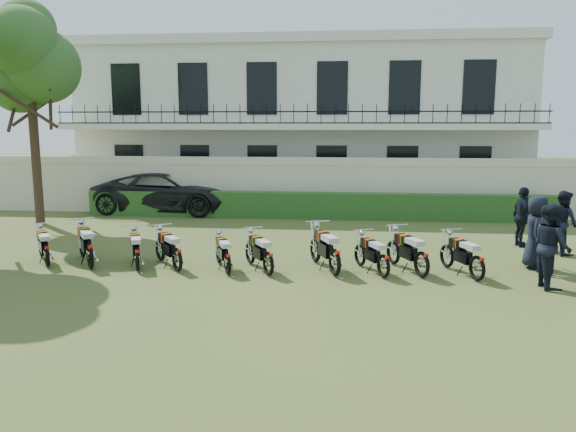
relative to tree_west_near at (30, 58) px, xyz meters
name	(u,v)px	position (x,y,z in m)	size (l,w,h in m)	color
ground	(263,263)	(8.96, -5.00, -5.89)	(100.00, 100.00, 0.00)	#3A5421
perimeter_wall	(292,186)	(8.96, 3.00, -4.72)	(30.00, 0.35, 2.30)	beige
hedge	(316,206)	(9.96, 2.20, -5.39)	(18.00, 0.60, 1.00)	#1C4D1B
building	(304,122)	(8.96, 8.96, -2.18)	(20.40, 9.60, 7.40)	white
tree_west_near	(30,58)	(0.00, 0.00, 0.00)	(3.40, 3.20, 7.90)	#473323
motorcycle_0	(46,250)	(3.58, -6.04, -5.44)	(1.11, 1.49, 0.97)	black
motorcycle_1	(90,250)	(4.77, -6.13, -5.38)	(1.21, 1.75, 1.11)	black
motorcycle_2	(137,254)	(6.01, -6.19, -5.44)	(0.84, 1.66, 0.97)	black
motorcycle_3	(177,254)	(7.01, -6.15, -5.42)	(1.20, 1.54, 1.01)	black
motorcycle_4	(227,258)	(8.30, -6.30, -5.46)	(0.80, 1.60, 0.93)	black
motorcycle_5	(268,258)	(9.29, -6.29, -5.43)	(0.99, 1.63, 1.00)	black
motorcycle_6	(335,256)	(10.87, -6.15, -5.37)	(0.95, 1.96, 1.13)	black
motorcycle_7	(384,260)	(12.02, -6.20, -5.44)	(0.88, 1.65, 0.97)	black
motorcycle_8	(422,258)	(12.92, -6.08, -5.39)	(0.96, 1.83, 1.08)	black
motorcycle_9	(477,262)	(14.16, -6.25, -5.42)	(0.85, 1.78, 1.02)	black
suv	(168,192)	(3.77, 3.16, -5.06)	(2.74, 5.94, 1.65)	black
officer_1	(552,246)	(15.69, -6.53, -4.94)	(0.93, 0.72, 1.90)	black
officer_2	(544,240)	(15.91, -5.36, -5.04)	(0.99, 0.41, 1.70)	black
officer_3	(536,232)	(15.90, -4.76, -4.97)	(0.90, 0.59, 1.84)	black
officer_4	(563,223)	(17.14, -3.12, -4.99)	(0.88, 0.68, 1.80)	black
officer_5	(522,217)	(16.32, -2.21, -5.00)	(1.05, 0.44, 1.79)	black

